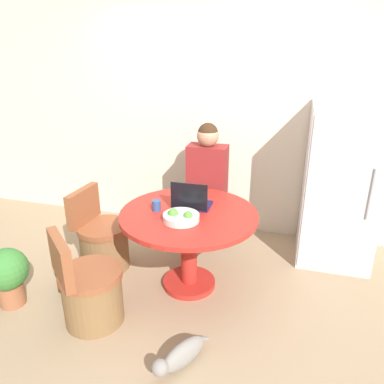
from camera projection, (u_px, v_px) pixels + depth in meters
The scene contains 13 objects.
ground_plane at pixel (174, 298), 3.26m from camera, with size 12.00×12.00×0.00m, color #9E8466.
wall_back at pixel (214, 117), 4.10m from camera, with size 7.00×0.06×2.60m.
refrigerator at pixel (340, 186), 3.61m from camera, with size 0.68×0.71×1.55m.
dining_table at pixel (189, 231), 3.23m from camera, with size 1.18×1.18×0.73m.
chair_left_side at pixel (103, 242), 3.63m from camera, with size 0.49×0.49×0.79m.
chair_near_left_corner at pixel (90, 292), 2.90m from camera, with size 0.56×0.56×0.79m.
person_seated at pixel (208, 179), 3.89m from camera, with size 0.40×0.37×1.34m.
laptop at pixel (191, 202), 3.24m from camera, with size 0.32×0.23×0.25m.
fruit_bowl at pixel (181, 217), 3.01m from camera, with size 0.30×0.30×0.10m.
coffee_cup at pixel (156, 205), 3.19m from camera, with size 0.07×0.07×0.09m.
cat at pixel (181, 355), 2.53m from camera, with size 0.31×0.46×0.19m.
potted_plant at pixel (7, 273), 3.08m from camera, with size 0.35×0.35×0.52m.
handbag at pixel (76, 279), 3.30m from camera, with size 0.30×0.14×0.26m.
Camera 1 is at (0.88, -2.53, 2.08)m, focal length 35.00 mm.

